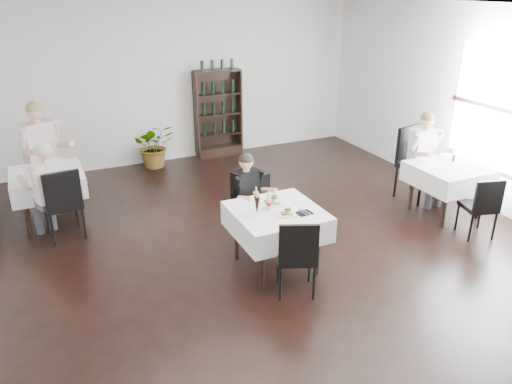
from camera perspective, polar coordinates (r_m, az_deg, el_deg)
room_shell at (r=5.78m, az=5.15°, el=5.05°), size 9.00×9.00×9.00m
wine_shelf at (r=9.97m, az=-4.33°, el=8.82°), size 0.90×0.28×1.75m
main_table at (r=5.97m, az=2.35°, el=-3.36°), size 1.03×1.03×0.77m
left_table at (r=7.73m, az=-22.71°, el=1.05°), size 0.98×0.98×0.77m
right_table at (r=7.90m, az=21.10°, el=1.77°), size 0.98×0.98×0.77m
potted_tree at (r=9.61m, az=-11.52°, el=5.24°), size 0.81×0.72×0.84m
main_chair_far at (r=6.60m, az=0.48°, el=-1.65°), size 0.46×0.46×0.91m
main_chair_near at (r=5.49m, az=4.71°, el=-6.98°), size 0.56×0.56×0.94m
left_chair_far at (r=8.52m, az=-22.75°, el=2.24°), size 0.49×0.49×0.90m
left_chair_near at (r=7.11m, az=-21.23°, el=-0.86°), size 0.51×0.52×1.02m
right_chair_far at (r=8.40m, az=17.60°, el=3.75°), size 0.64×0.64×1.15m
right_chair_near at (r=7.37m, az=24.44°, el=-1.25°), size 0.50×0.50×0.88m
diner_main at (r=6.47m, az=-0.76°, el=-0.10°), size 0.53×0.57×1.27m
diner_left_far at (r=8.19m, az=-23.14°, el=4.69°), size 0.74×0.78×1.65m
diner_left_near at (r=7.14m, az=-22.78°, el=0.91°), size 0.61×0.64×1.39m
diner_right_far at (r=8.20m, az=18.90°, el=4.45°), size 0.54×0.54×1.45m
plate_far at (r=6.08m, az=1.86°, el=-1.12°), size 0.34×0.34×0.09m
plate_near at (r=5.80m, az=3.53°, el=-2.42°), size 0.27×0.27×0.07m
pilsner_dark at (r=5.74m, az=0.13°, el=-1.58°), size 0.06×0.06×0.27m
pilsner_lager at (r=5.81m, az=0.01°, el=-1.11°), size 0.07×0.07×0.31m
coke_bottle at (r=5.88m, az=1.49°, el=-1.21°), size 0.06×0.06×0.23m
napkin_cutlery at (r=5.85m, az=5.54°, el=-2.38°), size 0.19×0.21×0.02m
pepper_mill at (r=8.06m, az=21.65°, el=3.60°), size 0.05×0.05×0.10m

